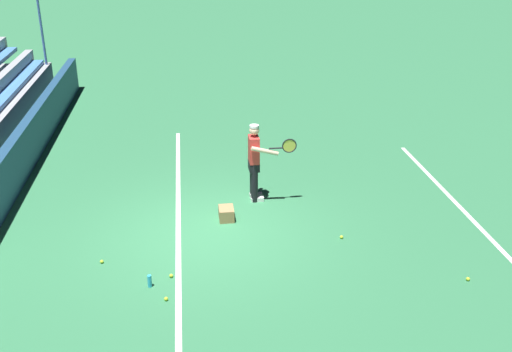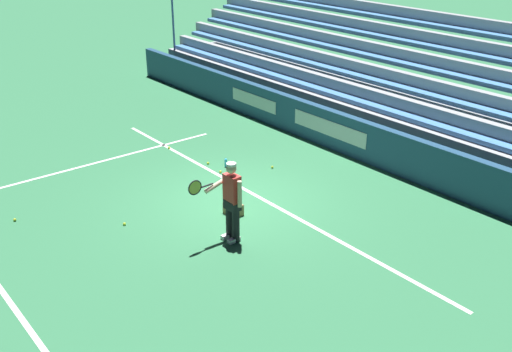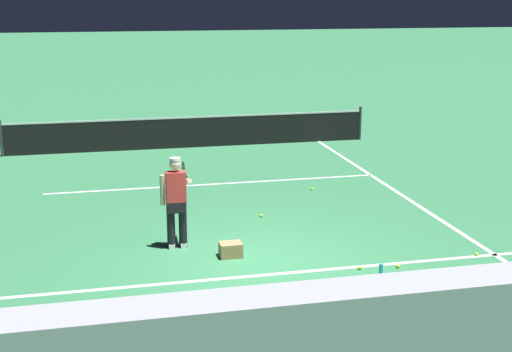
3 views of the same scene
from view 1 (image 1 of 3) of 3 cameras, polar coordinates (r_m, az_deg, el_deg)
name	(u,v)px [view 1 (image 1 of 3)]	position (r m, az deg, el deg)	size (l,w,h in m)	color
ground_plane	(204,234)	(11.83, -4.98, -5.53)	(160.00, 160.00, 0.00)	#337A4C
court_baseline_white	(178,235)	(11.83, -7.41, -5.63)	(12.00, 0.10, 0.01)	white
court_service_line_white	(471,218)	(13.14, 19.79, -3.81)	(8.22, 0.10, 0.01)	white
tennis_player	(255,162)	(12.82, -0.08, 1.39)	(0.58, 0.99, 1.71)	black
ball_box_cardboard	(226,214)	(12.29, -2.84, -3.59)	(0.40, 0.30, 0.26)	#A87F51
tennis_ball_toward_net	(342,237)	(11.73, 8.15, -5.78)	(0.07, 0.07, 0.07)	#CCE533
tennis_ball_midcourt	(166,299)	(10.01, -8.56, -11.49)	(0.07, 0.07, 0.07)	#CCE533
tennis_ball_far_left	(468,279)	(10.99, 19.54, -9.23)	(0.07, 0.07, 0.07)	#CCE533
tennis_ball_stray_back	(102,262)	(11.20, -14.48, -7.90)	(0.07, 0.07, 0.07)	#CCE533
tennis_ball_near_player	(171,276)	(10.56, -8.08, -9.38)	(0.07, 0.07, 0.07)	#CCE533
water_bottle	(150,281)	(10.34, -10.10, -9.82)	(0.07, 0.07, 0.22)	#33B2E5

